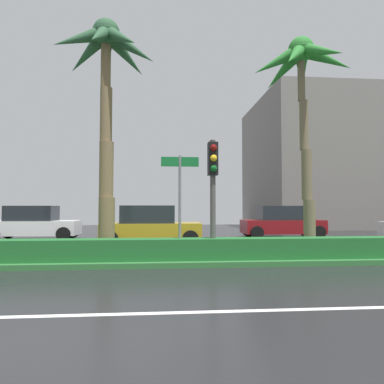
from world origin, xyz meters
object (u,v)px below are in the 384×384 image
object	(u,v)px
palm_tree_centre	(301,76)
car_in_traffic_third	(281,222)
palm_tree_centre_left	(107,69)
traffic_signal_median_right	(213,177)
car_in_traffic_leading	(34,223)
street_name_sign	(180,192)
car_in_traffic_second	(150,226)

from	to	relation	value
palm_tree_centre	car_in_traffic_third	distance (m)	8.82
palm_tree_centre_left	traffic_signal_median_right	world-z (taller)	palm_tree_centre_left
palm_tree_centre_left	car_in_traffic_third	xyz separation A→B (m)	(8.32, 7.00, -5.40)
palm_tree_centre_left	car_in_traffic_third	bearing A→B (deg)	40.08
traffic_signal_median_right	car_in_traffic_leading	distance (m)	11.78
palm_tree_centre	car_in_traffic_third	xyz separation A→B (m)	(1.54, 6.73, -5.50)
car_in_traffic_leading	traffic_signal_median_right	bearing A→B (deg)	-47.19
palm_tree_centre	street_name_sign	size ratio (longest dim) A/B	2.53
car_in_traffic_second	street_name_sign	bearing A→B (deg)	-79.45
traffic_signal_median_right	street_name_sign	bearing A→B (deg)	173.93
traffic_signal_median_right	street_name_sign	xyz separation A→B (m)	(-0.96, 0.10, -0.45)
palm_tree_centre_left	car_in_traffic_leading	xyz separation A→B (m)	(-4.61, 6.94, -5.40)
palm_tree_centre_left	street_name_sign	bearing A→B (deg)	-32.74
palm_tree_centre_left	traffic_signal_median_right	bearing A→B (deg)	-26.01
palm_tree_centre_left	car_in_traffic_third	size ratio (longest dim) A/B	1.81
car_in_traffic_leading	car_in_traffic_second	bearing A→B (deg)	-26.87
street_name_sign	traffic_signal_median_right	bearing A→B (deg)	-6.07
palm_tree_centre_left	car_in_traffic_leading	distance (m)	9.93
palm_tree_centre_left	traffic_signal_median_right	xyz separation A→B (m)	(3.31, -1.61, -3.70)
traffic_signal_median_right	car_in_traffic_leading	xyz separation A→B (m)	(-7.92, 8.55, -1.71)
palm_tree_centre_left	car_in_traffic_leading	size ratio (longest dim) A/B	1.81
car_in_traffic_leading	palm_tree_centre	bearing A→B (deg)	-30.31
palm_tree_centre_left	traffic_signal_median_right	distance (m)	5.22
traffic_signal_median_right	car_in_traffic_second	distance (m)	6.11
palm_tree_centre	car_in_traffic_leading	world-z (taller)	palm_tree_centre
car_in_traffic_leading	car_in_traffic_third	xyz separation A→B (m)	(12.93, 0.07, 0.00)
street_name_sign	car_in_traffic_leading	xyz separation A→B (m)	(-6.96, 8.45, -1.25)
palm_tree_centre_left	car_in_traffic_second	world-z (taller)	palm_tree_centre_left
street_name_sign	car_in_traffic_third	xyz separation A→B (m)	(5.97, 8.51, -1.25)
car_in_traffic_third	car_in_traffic_second	bearing A→B (deg)	-156.18
palm_tree_centre	car_in_traffic_second	bearing A→B (deg)	146.20
street_name_sign	car_in_traffic_third	size ratio (longest dim) A/B	0.70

